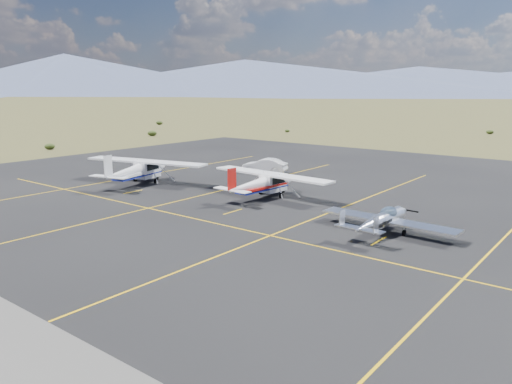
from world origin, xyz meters
TOP-DOWN VIEW (x-y plane):
  - ground at (0.00, 0.00)m, footprint 1600.00×1600.00m
  - apron at (0.00, 7.00)m, footprint 72.00×72.00m
  - aircraft_low_wing at (-1.54, -3.07)m, footprint 6.16×8.60m
  - aircraft_cessna at (1.71, 8.46)m, footprint 6.68×11.13m
  - aircraft_plain at (-0.73, 20.66)m, footprint 7.87×12.21m
  - sedan at (11.14, 15.37)m, footprint 2.89×4.79m

SIDE VIEW (x-z plane):
  - ground at x=0.00m, z-range 0.00..0.00m
  - apron at x=0.00m, z-range -0.01..0.01m
  - sedan at x=11.14m, z-range 0.01..1.50m
  - aircraft_low_wing at x=-1.54m, z-range -0.04..1.83m
  - aircraft_cessna at x=1.71m, z-range -0.16..2.66m
  - aircraft_plain at x=-0.73m, z-range -0.17..2.92m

